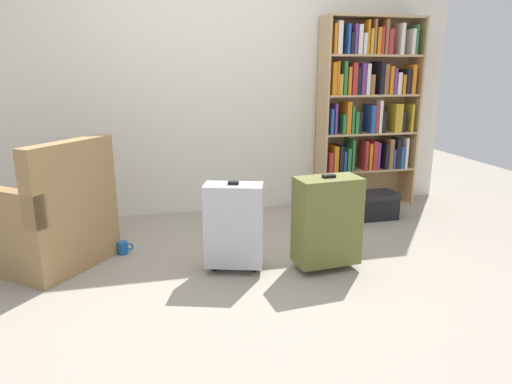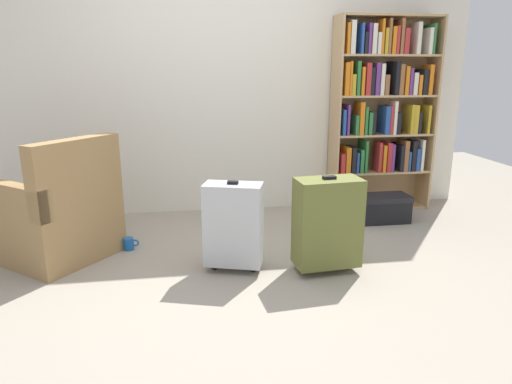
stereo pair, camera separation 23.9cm
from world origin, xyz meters
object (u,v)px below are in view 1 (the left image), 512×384
storage_box (371,205)px  suitcase_olive (327,221)px  armchair (50,221)px  mug (123,248)px  bookshelf (367,106)px  suitcase_silver (234,225)px

storage_box → suitcase_olive: 1.27m
armchair → mug: bearing=6.7°
bookshelf → storage_box: bearing=-105.9°
armchair → suitcase_olive: bearing=-16.1°
bookshelf → suitcase_silver: bookshelf is taller
armchair → bookshelf: bearing=16.5°
bookshelf → armchair: bearing=-163.5°
bookshelf → armchair: (-2.81, -0.83, -0.68)m
storage_box → suitcase_olive: size_ratio=0.71×
suitcase_olive → suitcase_silver: bearing=170.3°
suitcase_silver → suitcase_olive: 0.64m
mug → suitcase_olive: 1.54m
bookshelf → storage_box: (-0.12, -0.43, -0.87)m
bookshelf → suitcase_olive: size_ratio=2.71×
suitcase_silver → storage_box: bearing=30.0°
bookshelf → suitcase_olive: bookshelf is taller
mug → suitcase_silver: bearing=-32.7°
armchair → mug: (0.48, 0.06, -0.27)m
armchair → suitcase_olive: (1.87, -0.54, 0.03)m
suitcase_silver → suitcase_olive: bearing=-9.7°
armchair → suitcase_olive: 1.94m
storage_box → suitcase_silver: suitcase_silver is taller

